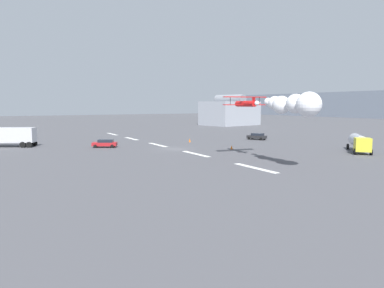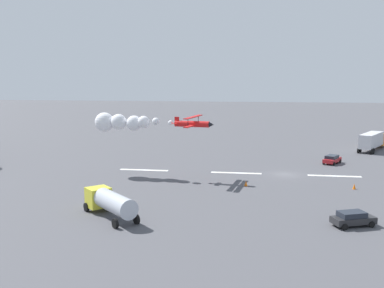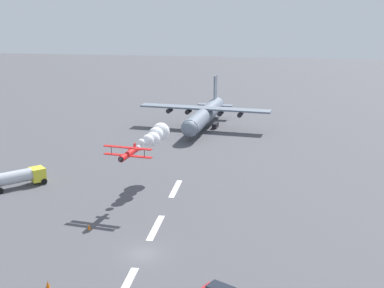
{
  "view_description": "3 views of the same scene",
  "coord_description": "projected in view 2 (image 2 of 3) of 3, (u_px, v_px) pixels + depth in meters",
  "views": [
    {
      "loc": [
        56.91,
        -29.3,
        8.11
      ],
      "look_at": [
        12.67,
        -3.69,
        2.35
      ],
      "focal_mm": 32.91,
      "sensor_mm": 36.0,
      "label": 1
    },
    {
      "loc": [
        3.73,
        70.43,
        14.85
      ],
      "look_at": [
        13.8,
        5.23,
        5.25
      ],
      "focal_mm": 42.32,
      "sensor_mm": 36.0,
      "label": 2
    },
    {
      "loc": [
        -55.56,
        -14.35,
        29.8
      ],
      "look_at": [
        40.62,
        0.0,
        2.51
      ],
      "focal_mm": 48.79,
      "sensor_mm": 36.0,
      "label": 3
    }
  ],
  "objects": [
    {
      "name": "followme_car_yellow",
      "position": [
        332.0,
        159.0,
        79.24
      ],
      "size": [
        3.73,
        4.84,
        1.52
      ],
      "color": "#B21E23",
      "rests_on": "ground"
    },
    {
      "name": "runway_stripe_4",
      "position": [
        144.0,
        170.0,
        73.86
      ],
      "size": [
        8.0,
        0.9,
        0.01
      ],
      "primitive_type": "cube",
      "color": "white",
      "rests_on": "ground"
    },
    {
      "name": "runway_stripe_3",
      "position": [
        236.0,
        173.0,
        71.59
      ],
      "size": [
        8.0,
        0.9,
        0.01
      ],
      "primitive_type": "cube",
      "color": "white",
      "rests_on": "ground"
    },
    {
      "name": "airport_staff_sedan",
      "position": [
        353.0,
        218.0,
        45.74
      ],
      "size": [
        4.72,
        3.35,
        1.52
      ],
      "color": "#262628",
      "rests_on": "ground"
    },
    {
      "name": "semi_truck_orange",
      "position": [
        373.0,
        140.0,
        94.02
      ],
      "size": [
        8.74,
        13.36,
        3.7
      ],
      "color": "silver",
      "rests_on": "ground"
    },
    {
      "name": "traffic_cone_far",
      "position": [
        246.0,
        183.0,
        62.77
      ],
      "size": [
        0.44,
        0.44,
        0.75
      ],
      "primitive_type": "cone",
      "color": "orange",
      "rests_on": "ground"
    },
    {
      "name": "ground_plane",
      "position": [
        284.0,
        174.0,
        70.46
      ],
      "size": [
        440.0,
        440.0,
        0.0
      ],
      "primitive_type": "plane",
      "color": "#4C4C51",
      "rests_on": "ground"
    },
    {
      "name": "stunt_biplane_red",
      "position": [
        125.0,
        122.0,
        69.24
      ],
      "size": [
        18.86,
        7.34,
        2.99
      ],
      "color": "red"
    },
    {
      "name": "fuel_tanker_truck",
      "position": [
        110.0,
        202.0,
        48.45
      ],
      "size": [
        7.69,
        7.73,
        2.9
      ],
      "color": "yellow",
      "rests_on": "ground"
    },
    {
      "name": "runway_stripe_2",
      "position": [
        334.0,
        176.0,
        69.32
      ],
      "size": [
        8.0,
        0.9,
        0.01
      ],
      "primitive_type": "cube",
      "color": "white",
      "rests_on": "ground"
    },
    {
      "name": "traffic_cone_near",
      "position": [
        354.0,
        186.0,
        61.04
      ],
      "size": [
        0.44,
        0.44,
        0.75
      ],
      "primitive_type": "cone",
      "color": "orange",
      "rests_on": "ground"
    }
  ]
}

